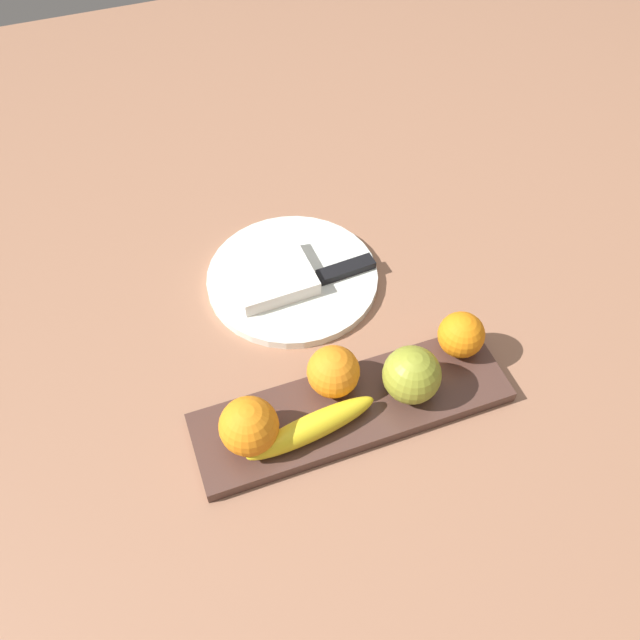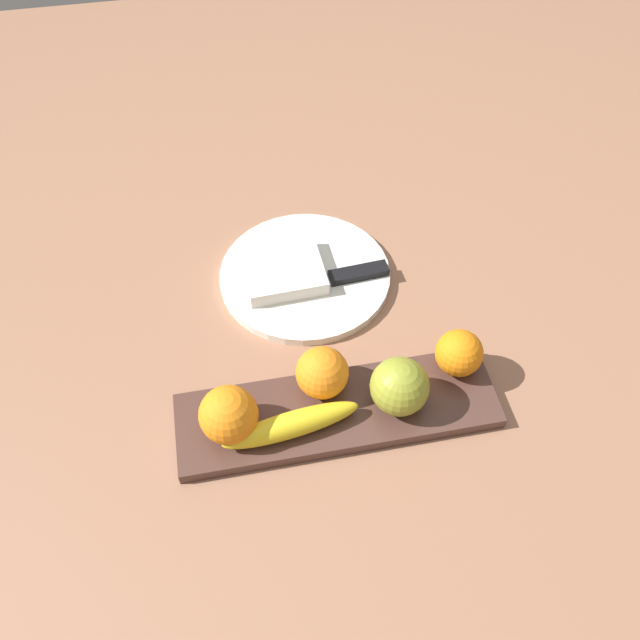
{
  "view_description": "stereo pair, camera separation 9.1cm",
  "coord_description": "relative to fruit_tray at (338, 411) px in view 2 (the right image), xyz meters",
  "views": [
    {
      "loc": [
        0.16,
        0.4,
        0.76
      ],
      "look_at": [
        -0.03,
        -0.14,
        0.05
      ],
      "focal_mm": 37.78,
      "sensor_mm": 36.0,
      "label": 1
    },
    {
      "loc": [
        0.07,
        0.42,
        0.76
      ],
      "look_at": [
        -0.03,
        -0.14,
        0.05
      ],
      "focal_mm": 37.78,
      "sensor_mm": 36.0,
      "label": 2
    }
  ],
  "objects": [
    {
      "name": "dinner_plate",
      "position": [
        0.0,
        -0.24,
        -0.0
      ],
      "size": [
        0.26,
        0.26,
        0.01
      ],
      "primitive_type": "cylinder",
      "color": "white",
      "rests_on": "ground_plane"
    },
    {
      "name": "ground_plane",
      "position": [
        0.03,
        0.02,
        -0.01
      ],
      "size": [
        2.4,
        2.4,
        0.0
      ],
      "primitive_type": "plane",
      "color": "#9C6B50"
    },
    {
      "name": "folded_napkin",
      "position": [
        0.03,
        -0.24,
        0.02
      ],
      "size": [
        0.12,
        0.11,
        0.02
      ],
      "primitive_type": "cube",
      "rotation": [
        0.0,
        0.0,
        0.04
      ],
      "color": "white",
      "rests_on": "dinner_plate"
    },
    {
      "name": "knife",
      "position": [
        -0.06,
        -0.22,
        0.01
      ],
      "size": [
        0.18,
        0.03,
        0.01
      ],
      "rotation": [
        0.0,
        0.0,
        0.07
      ],
      "color": "silver",
      "rests_on": "dinner_plate"
    },
    {
      "name": "orange_near_apple",
      "position": [
        0.14,
        0.01,
        0.05
      ],
      "size": [
        0.07,
        0.07,
        0.07
      ],
      "primitive_type": "sphere",
      "color": "orange",
      "rests_on": "fruit_tray"
    },
    {
      "name": "apple",
      "position": [
        -0.08,
        0.01,
        0.05
      ],
      "size": [
        0.08,
        0.08,
        0.08
      ],
      "primitive_type": "sphere",
      "color": "olive",
      "rests_on": "fruit_tray"
    },
    {
      "name": "orange_near_banana",
      "position": [
        -0.17,
        -0.03,
        0.04
      ],
      "size": [
        0.06,
        0.06,
        0.06
      ],
      "primitive_type": "sphere",
      "color": "orange",
      "rests_on": "fruit_tray"
    },
    {
      "name": "fruit_tray",
      "position": [
        0.0,
        0.0,
        0.0
      ],
      "size": [
        0.41,
        0.12,
        0.02
      ],
      "primitive_type": "cube",
      "color": "#4E322A",
      "rests_on": "ground_plane"
    },
    {
      "name": "orange_center",
      "position": [
        0.01,
        -0.03,
        0.04
      ],
      "size": [
        0.07,
        0.07,
        0.07
      ],
      "primitive_type": "sphere",
      "color": "orange",
      "rests_on": "fruit_tray"
    },
    {
      "name": "banana",
      "position": [
        0.06,
        0.02,
        0.03
      ],
      "size": [
        0.18,
        0.06,
        0.03
      ],
      "primitive_type": "ellipsoid",
      "rotation": [
        0.0,
        0.0,
        3.28
      ],
      "color": "yellow",
      "rests_on": "fruit_tray"
    }
  ]
}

